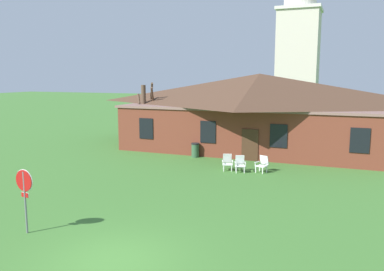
# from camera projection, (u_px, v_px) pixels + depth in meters

# --- Properties ---
(ground_plane) EXTENTS (200.00, 200.00, 0.00)m
(ground_plane) POSITION_uv_depth(u_px,v_px,m) (114.00, 261.00, 11.75)
(ground_plane) COLOR #3D702D
(brick_building) EXTENTS (19.78, 10.40, 5.71)m
(brick_building) POSITION_uv_depth(u_px,v_px,m) (259.00, 110.00, 29.98)
(brick_building) COLOR brown
(brick_building) RESTS_ON ground
(dome_tower) EXTENTS (5.18, 5.18, 19.31)m
(dome_tower) POSITION_uv_depth(u_px,v_px,m) (298.00, 49.00, 47.32)
(dome_tower) COLOR beige
(dome_tower) RESTS_ON ground
(stop_sign) EXTENTS (0.80, 0.11, 2.32)m
(stop_sign) POSITION_uv_depth(u_px,v_px,m) (24.00, 189.00, 13.57)
(stop_sign) COLOR slate
(stop_sign) RESTS_ON ground
(lawn_chair_by_porch) EXTENTS (0.76, 0.81, 0.96)m
(lawn_chair_by_porch) POSITION_uv_depth(u_px,v_px,m) (227.00, 162.00, 22.98)
(lawn_chair_by_porch) COLOR silver
(lawn_chair_by_porch) RESTS_ON ground
(lawn_chair_near_door) EXTENTS (0.75, 0.81, 0.96)m
(lawn_chair_near_door) POSITION_uv_depth(u_px,v_px,m) (240.00, 163.00, 22.55)
(lawn_chair_near_door) COLOR white
(lawn_chair_near_door) RESTS_ON ground
(lawn_chair_left_end) EXTENTS (0.76, 0.81, 0.96)m
(lawn_chair_left_end) POSITION_uv_depth(u_px,v_px,m) (262.00, 164.00, 22.49)
(lawn_chair_left_end) COLOR white
(lawn_chair_left_end) RESTS_ON ground
(bare_tree_beside_building) EXTENTS (1.63, 1.65, 5.05)m
(bare_tree_beside_building) POSITION_uv_depth(u_px,v_px,m) (144.00, 112.00, 30.48)
(bare_tree_beside_building) COLOR brown
(bare_tree_beside_building) RESTS_ON ground
(trash_bin) EXTENTS (0.56, 0.56, 0.98)m
(trash_bin) POSITION_uv_depth(u_px,v_px,m) (195.00, 150.00, 26.65)
(trash_bin) COLOR #335638
(trash_bin) RESTS_ON ground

